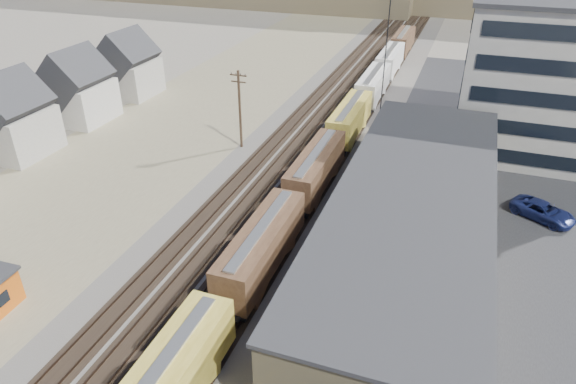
% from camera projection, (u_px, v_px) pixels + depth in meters
% --- Properties ---
extents(ballast_bed, '(18.00, 200.00, 0.06)m').
position_uv_depth(ballast_bed, '(323.00, 133.00, 70.08)').
color(ballast_bed, '#4C4742').
rests_on(ballast_bed, ground).
extents(dirt_yard, '(24.00, 180.00, 0.03)m').
position_uv_depth(dirt_yard, '(156.00, 141.00, 67.75)').
color(dirt_yard, '#73694F').
rests_on(dirt_yard, ground).
extents(asphalt_lot, '(26.00, 120.00, 0.04)m').
position_uv_depth(asphalt_lot, '(491.00, 217.00, 51.34)').
color(asphalt_lot, '#232326').
rests_on(asphalt_lot, ground).
extents(rail_tracks, '(11.40, 200.00, 0.24)m').
position_uv_depth(rail_tracks, '(319.00, 131.00, 70.20)').
color(rail_tracks, black).
rests_on(rail_tracks, ground).
extents(freight_train, '(3.00, 119.74, 4.46)m').
position_uv_depth(freight_train, '(335.00, 141.00, 60.84)').
color(freight_train, black).
rests_on(freight_train, ground).
extents(warehouse, '(12.40, 40.40, 7.25)m').
position_uv_depth(warehouse, '(411.00, 225.00, 43.41)').
color(warehouse, tan).
rests_on(warehouse, ground).
extents(office_tower, '(22.60, 18.60, 18.45)m').
position_uv_depth(office_tower, '(561.00, 77.00, 61.40)').
color(office_tower, '#9E998E').
rests_on(office_tower, ground).
extents(utility_pole_north, '(2.20, 0.32, 10.00)m').
position_uv_depth(utility_pole_north, '(240.00, 108.00, 63.42)').
color(utility_pole_north, '#382619').
rests_on(utility_pole_north, ground).
extents(radio_mast, '(1.20, 0.16, 18.00)m').
position_uv_depth(radio_mast, '(386.00, 52.00, 72.04)').
color(radio_mast, black).
rests_on(radio_mast, ground).
extents(parked_car_blue, '(6.70, 5.51, 1.70)m').
position_uv_depth(parked_car_blue, '(543.00, 211.00, 50.65)').
color(parked_car_blue, navy).
rests_on(parked_car_blue, ground).
extents(parked_car_far, '(3.50, 5.08, 1.61)m').
position_uv_depth(parked_car_far, '(530.00, 155.00, 61.95)').
color(parked_car_far, silver).
rests_on(parked_car_far, ground).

